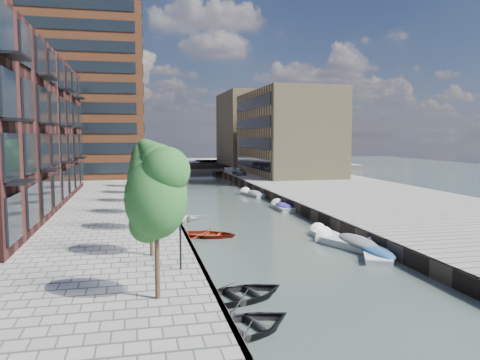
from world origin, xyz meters
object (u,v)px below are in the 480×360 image
object	(u,v)px
tree_6	(142,153)
sloop_1	(242,333)
car	(239,171)
tree_4	(144,158)
motorboat_4	(253,194)
sloop_0	(241,299)
tree_2	(147,168)
tree_5	(143,155)
sloop_3	(185,221)
motorboat_2	(328,237)
tree_0	(156,193)
bridge	(187,169)
motorboat_3	(282,207)
sloop_4	(170,192)
sloop_2	(209,237)
motorboat_0	(376,253)
motorboat_1	(351,244)
tree_1	(150,177)
tree_3	(145,163)

from	to	relation	value
tree_6	sloop_1	distance (m)	44.20
car	tree_4	bearing A→B (deg)	-124.47
tree_4	motorboat_4	bearing A→B (deg)	36.25
tree_4	sloop_0	xyz separation A→B (m)	(3.86, -26.15, -5.31)
tree_2	sloop_0	bearing A→B (deg)	-72.35
motorboat_4	tree_4	bearing A→B (deg)	-143.75
tree_5	tree_4	bearing A→B (deg)	-90.00
sloop_3	motorboat_2	size ratio (longest dim) A/B	0.97
tree_0	motorboat_2	size ratio (longest dim) A/B	1.28
bridge	tree_4	distance (m)	41.08
bridge	tree_0	bearing A→B (deg)	-97.13
motorboat_3	tree_0	bearing A→B (deg)	-117.30
sloop_1	sloop_4	bearing A→B (deg)	-22.07
sloop_4	motorboat_3	xyz separation A→B (m)	(10.24, -17.04, 0.18)
tree_2	sloop_4	world-z (taller)	tree_2
sloop_2	car	distance (m)	43.30
tree_4	motorboat_3	distance (m)	14.85
sloop_2	car	xyz separation A→B (m)	(11.51, 41.71, 1.67)
sloop_1	motorboat_0	distance (m)	14.25
sloop_2	motorboat_1	world-z (taller)	motorboat_1
tree_0	tree_4	xyz separation A→B (m)	(0.00, 28.00, 0.00)
motorboat_4	tree_0	bearing A→B (deg)	-109.62
tree_5	motorboat_3	bearing A→B (deg)	-30.11
sloop_2	tree_2	bearing A→B (deg)	128.89
motorboat_2	sloop_2	bearing A→B (deg)	164.07
tree_1	sloop_0	world-z (taller)	tree_1
motorboat_3	car	size ratio (longest dim) A/B	1.15
sloop_1	sloop_2	world-z (taller)	sloop_1
tree_1	motorboat_4	bearing A→B (deg)	66.39
bridge	tree_4	xyz separation A→B (m)	(-8.50, -40.00, 3.92)
tree_5	tree_6	xyz separation A→B (m)	(0.00, 7.00, 0.00)
bridge	motorboat_1	world-z (taller)	bridge
tree_1	car	xyz separation A→B (m)	(16.00, 50.11, -3.64)
tree_6	sloop_3	bearing A→B (deg)	-80.32
sloop_3	motorboat_1	size ratio (longest dim) A/B	0.76
sloop_2	sloop_4	xyz separation A→B (m)	(-0.82, 28.57, 0.00)
tree_2	motorboat_3	distance (m)	19.67
tree_0	tree_3	bearing A→B (deg)	90.00
sloop_1	sloop_0	bearing A→B (deg)	-33.28
bridge	motorboat_2	bearing A→B (deg)	-85.37
motorboat_3	tree_4	bearing A→B (deg)	175.63
bridge	tree_5	world-z (taller)	tree_5
sloop_0	sloop_3	distance (m)	20.36
sloop_3	sloop_2	bearing A→B (deg)	167.95
motorboat_0	tree_5	bearing A→B (deg)	116.81
sloop_3	tree_0	bearing A→B (deg)	150.01
tree_0	sloop_4	xyz separation A→B (m)	(3.66, 43.98, -5.31)
sloop_0	motorboat_1	world-z (taller)	motorboat_1
bridge	tree_2	size ratio (longest dim) A/B	2.18
tree_2	tree_6	bearing A→B (deg)	90.00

